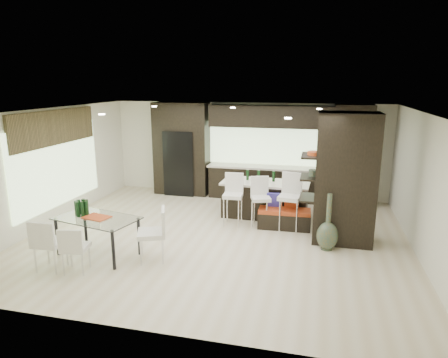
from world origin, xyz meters
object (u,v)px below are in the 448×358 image
(stool_left, at_px, (233,205))
(chair_far, at_px, (50,246))
(stool_mid, at_px, (261,207))
(chair_near, at_px, (76,251))
(kitchen_island, at_px, (265,199))
(floor_vase, at_px, (328,222))
(dining_table, at_px, (98,236))
(chair_end, at_px, (152,237))
(stool_right, at_px, (289,207))
(bench, at_px, (284,219))

(stool_left, xyz_separation_m, chair_far, (-2.67, -3.01, -0.05))
(stool_mid, bearing_deg, chair_near, -151.71)
(stool_left, distance_m, chair_near, 3.69)
(kitchen_island, relative_size, stool_mid, 2.25)
(kitchen_island, bearing_deg, floor_vase, -47.53)
(dining_table, distance_m, chair_near, 0.73)
(floor_vase, relative_size, chair_end, 1.25)
(chair_far, bearing_deg, stool_left, 44.50)
(kitchen_island, xyz_separation_m, chair_end, (-1.71, -3.02, 0.02))
(dining_table, bearing_deg, chair_near, -76.81)
(stool_right, distance_m, chair_near, 4.57)
(chair_far, bearing_deg, stool_mid, 38.34)
(dining_table, xyz_separation_m, chair_far, (-0.49, -0.76, 0.07))
(stool_mid, bearing_deg, bench, -14.49)
(stool_left, distance_m, chair_far, 4.02)
(bench, xyz_separation_m, chair_near, (-3.38, -3.03, 0.17))
(kitchen_island, relative_size, stool_left, 2.17)
(stool_mid, bearing_deg, stool_left, 162.42)
(stool_left, relative_size, dining_table, 0.62)
(floor_vase, xyz_separation_m, chair_end, (-3.20, -1.29, -0.11))
(kitchen_island, relative_size, chair_end, 2.28)
(dining_table, bearing_deg, stool_left, 59.09)
(dining_table, bearing_deg, chair_end, 13.19)
(chair_end, bearing_deg, chair_near, 101.98)
(stool_mid, height_order, chair_near, stool_mid)
(stool_left, bearing_deg, stool_mid, -2.59)
(floor_vase, bearing_deg, stool_left, 155.91)
(stool_right, bearing_deg, stool_mid, -173.39)
(bench, bearing_deg, floor_vase, -48.89)
(stool_right, bearing_deg, kitchen_island, 138.24)
(stool_mid, relative_size, chair_far, 1.06)
(kitchen_island, height_order, stool_right, stool_right)
(stool_right, relative_size, dining_table, 0.67)
(chair_near, bearing_deg, dining_table, 78.29)
(stool_mid, height_order, stool_right, stool_right)
(chair_near, distance_m, chair_far, 0.49)
(stool_mid, bearing_deg, chair_far, -156.03)
(stool_mid, distance_m, dining_table, 3.62)
(floor_vase, height_order, dining_table, floor_vase)
(floor_vase, bearing_deg, stool_right, 131.71)
(chair_near, xyz_separation_m, chair_far, (-0.49, -0.03, 0.05))
(kitchen_island, xyz_separation_m, stool_mid, (0.00, -0.76, 0.03))
(stool_left, distance_m, chair_end, 2.48)
(dining_table, bearing_deg, chair_far, -109.58)
(stool_left, xyz_separation_m, dining_table, (-2.18, -2.25, -0.11))
(bench, bearing_deg, stool_right, -32.29)
(stool_mid, distance_m, chair_near, 4.11)
(stool_left, height_order, dining_table, stool_left)
(chair_near, bearing_deg, stool_left, 42.15)
(kitchen_island, distance_m, stool_mid, 0.76)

